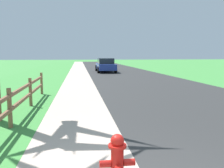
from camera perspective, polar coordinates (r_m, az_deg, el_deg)
ground_plane at (r=27.18m, az=-6.16°, el=3.30°), size 120.00×120.00×0.00m
road_asphalt at (r=29.50m, az=0.53°, el=3.65°), size 7.00×66.00×0.01m
curb_concrete at (r=29.23m, az=-12.20°, el=3.46°), size 6.00×66.00×0.01m
grass_verge at (r=29.37m, az=-15.12°, el=3.39°), size 5.00×66.00×0.00m
fire_hydrant at (r=3.24m, az=1.34°, el=-18.95°), size 0.48×0.40×0.80m
rail_fence at (r=6.34m, az=-23.91°, el=-4.72°), size 0.11×10.26×1.02m
parked_suv_blue at (r=24.77m, az=-1.60°, el=4.67°), size 2.00×4.79×1.47m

